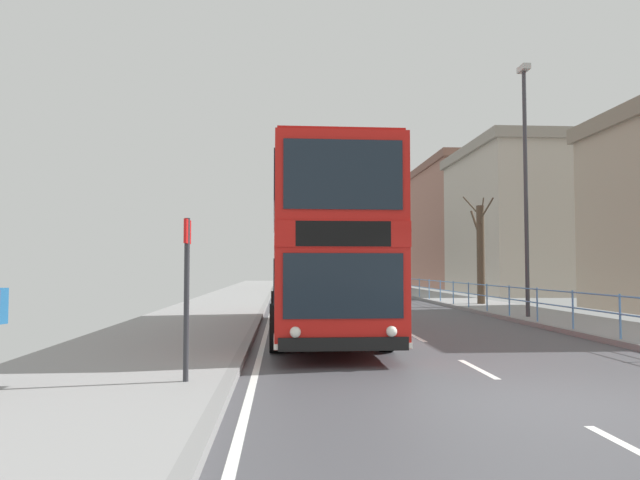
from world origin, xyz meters
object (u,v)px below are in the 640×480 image
(double_decker_bus_main, at_px, (319,250))
(bare_tree_far_01, at_px, (404,255))
(street_lamp_far_side, at_px, (526,172))
(background_building_00, at_px, (556,220))
(bare_tree_far_00, at_px, (392,248))
(background_building_02, at_px, (470,225))
(bare_tree_far_02, at_px, (480,252))
(bus_stop_sign_near, at_px, (187,279))

(double_decker_bus_main, relative_size, bare_tree_far_01, 2.26)
(double_decker_bus_main, bearing_deg, street_lamp_far_side, 26.14)
(street_lamp_far_side, distance_m, background_building_00, 23.54)
(bare_tree_far_01, bearing_deg, bare_tree_far_00, 87.98)
(bare_tree_far_01, relative_size, background_building_02, 0.33)
(bare_tree_far_01, height_order, bare_tree_far_02, bare_tree_far_02)
(double_decker_bus_main, bearing_deg, bare_tree_far_00, 75.70)
(double_decker_bus_main, xyz_separation_m, bus_stop_sign_near, (-2.42, -7.22, -0.68))
(double_decker_bus_main, bearing_deg, bare_tree_far_01, 73.13)
(bare_tree_far_00, bearing_deg, background_building_00, -31.78)
(bare_tree_far_02, bearing_deg, bare_tree_far_00, 91.12)
(bare_tree_far_01, distance_m, bare_tree_far_02, 14.50)
(bare_tree_far_00, bearing_deg, street_lamp_far_side, -91.00)
(street_lamp_far_side, xyz_separation_m, bare_tree_far_02, (0.87, 7.25, -2.58))
(double_decker_bus_main, bearing_deg, bus_stop_sign_near, -108.57)
(bare_tree_far_01, height_order, background_building_02, background_building_02)
(street_lamp_far_side, bearing_deg, double_decker_bus_main, -153.86)
(street_lamp_far_side, relative_size, bare_tree_far_00, 1.30)
(bare_tree_far_01, relative_size, background_building_00, 0.38)
(bare_tree_far_00, distance_m, background_building_02, 11.85)
(street_lamp_far_side, height_order, background_building_00, background_building_00)
(double_decker_bus_main, distance_m, bus_stop_sign_near, 7.64)
(bare_tree_far_02, distance_m, background_building_00, 17.15)
(double_decker_bus_main, distance_m, street_lamp_far_side, 8.73)
(bare_tree_far_01, bearing_deg, background_building_02, 55.05)
(bus_stop_sign_near, relative_size, bare_tree_far_02, 0.47)
(background_building_02, bearing_deg, street_lamp_far_side, -105.11)
(bus_stop_sign_near, height_order, bare_tree_far_01, bare_tree_far_01)
(double_decker_bus_main, height_order, street_lamp_far_side, street_lamp_far_side)
(bare_tree_far_02, bearing_deg, bare_tree_far_01, 92.34)
(street_lamp_far_side, xyz_separation_m, background_building_00, (11.07, 20.77, 0.12))
(bare_tree_far_01, bearing_deg, bus_stop_sign_near, -107.25)
(double_decker_bus_main, distance_m, bare_tree_far_01, 26.52)
(bare_tree_far_00, relative_size, bare_tree_far_02, 1.31)
(bare_tree_far_01, xyz_separation_m, background_building_02, (9.10, 13.02, 3.12))
(street_lamp_far_side, height_order, background_building_02, background_building_02)
(street_lamp_far_side, bearing_deg, background_building_00, 61.93)
(street_lamp_far_side, height_order, bare_tree_far_02, street_lamp_far_side)
(bare_tree_far_00, bearing_deg, bus_stop_sign_near, -105.12)
(bare_tree_far_00, xyz_separation_m, bare_tree_far_02, (0.39, -20.09, -0.90))
(bare_tree_far_00, height_order, background_building_00, background_building_00)
(double_decker_bus_main, xyz_separation_m, bare_tree_far_01, (7.69, 25.37, 0.47))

